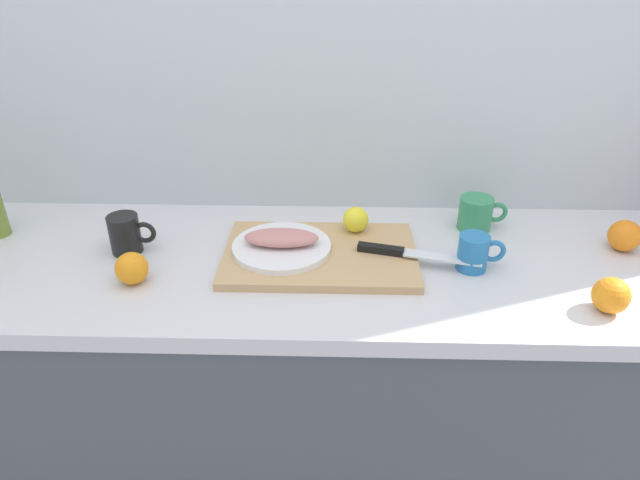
# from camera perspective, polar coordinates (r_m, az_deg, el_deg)

# --- Properties ---
(back_wall) EXTENTS (3.20, 0.05, 2.50)m
(back_wall) POSITION_cam_1_polar(r_m,az_deg,el_deg) (1.51, 2.12, 15.87)
(back_wall) COLOR silver
(back_wall) RESTS_ON ground_plane
(kitchen_counter) EXTENTS (2.00, 0.60, 0.90)m
(kitchen_counter) POSITION_cam_1_polar(r_m,az_deg,el_deg) (1.62, 1.64, -15.86)
(kitchen_counter) COLOR #4C5159
(kitchen_counter) RESTS_ON ground_plane
(cutting_board) EXTENTS (0.46, 0.30, 0.02)m
(cutting_board) POSITION_cam_1_polar(r_m,az_deg,el_deg) (1.35, -0.00, -1.49)
(cutting_board) COLOR tan
(cutting_board) RESTS_ON kitchen_counter
(white_plate) EXTENTS (0.24, 0.24, 0.01)m
(white_plate) POSITION_cam_1_polar(r_m,az_deg,el_deg) (1.35, -3.92, -0.72)
(white_plate) COLOR white
(white_plate) RESTS_ON cutting_board
(fish_fillet) EXTENTS (0.18, 0.08, 0.04)m
(fish_fillet) POSITION_cam_1_polar(r_m,az_deg,el_deg) (1.33, -3.96, 0.23)
(fish_fillet) COLOR tan
(fish_fillet) RESTS_ON white_plate
(chef_knife) EXTENTS (0.29, 0.10, 0.02)m
(chef_knife) POSITION_cam_1_polar(r_m,az_deg,el_deg) (1.33, 8.44, -1.24)
(chef_knife) COLOR silver
(chef_knife) RESTS_ON cutting_board
(lemon_0) EXTENTS (0.07, 0.07, 0.07)m
(lemon_0) POSITION_cam_1_polar(r_m,az_deg,el_deg) (1.42, 3.65, 2.10)
(lemon_0) COLOR yellow
(lemon_0) RESTS_ON cutting_board
(coffee_mug_0) EXTENTS (0.13, 0.09, 0.09)m
(coffee_mug_0) POSITION_cam_1_polar(r_m,az_deg,el_deg) (1.52, 15.64, 2.62)
(coffee_mug_0) COLOR #338C59
(coffee_mug_0) RESTS_ON kitchen_counter
(coffee_mug_1) EXTENTS (0.11, 0.07, 0.10)m
(coffee_mug_1) POSITION_cam_1_polar(r_m,az_deg,el_deg) (1.44, -19.14, 0.59)
(coffee_mug_1) COLOR black
(coffee_mug_1) RESTS_ON kitchen_counter
(coffee_mug_2) EXTENTS (0.11, 0.07, 0.09)m
(coffee_mug_2) POSITION_cam_1_polar(r_m,az_deg,el_deg) (1.34, 15.46, -1.22)
(coffee_mug_2) COLOR #2672B2
(coffee_mug_2) RESTS_ON kitchen_counter
(orange_0) EXTENTS (0.08, 0.08, 0.08)m
(orange_0) POSITION_cam_1_polar(r_m,az_deg,el_deg) (1.56, 28.61, 0.39)
(orange_0) COLOR orange
(orange_0) RESTS_ON kitchen_counter
(orange_1) EXTENTS (0.07, 0.07, 0.07)m
(orange_1) POSITION_cam_1_polar(r_m,az_deg,el_deg) (1.31, -18.63, -2.75)
(orange_1) COLOR orange
(orange_1) RESTS_ON kitchen_counter
(orange_2) EXTENTS (0.08, 0.08, 0.08)m
(orange_2) POSITION_cam_1_polar(r_m,az_deg,el_deg) (1.30, 27.52, -5.02)
(orange_2) COLOR orange
(orange_2) RESTS_ON kitchen_counter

